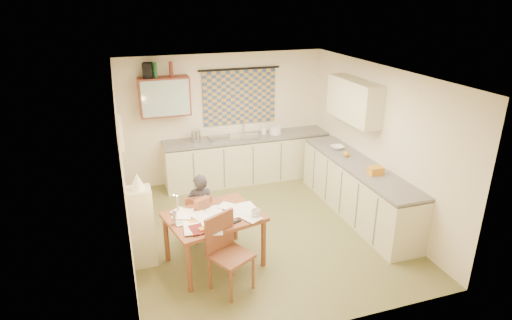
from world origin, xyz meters
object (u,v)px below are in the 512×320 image
object	(u,v)px
counter_back	(248,159)
dining_table	(214,239)
chair_far	(199,227)
counter_right	(357,189)
stove	(392,218)
person	(201,210)
shelf_stand	(142,227)

from	to	relation	value
counter_back	dining_table	world-z (taller)	counter_back
chair_far	counter_right	bearing A→B (deg)	-173.06
stove	person	world-z (taller)	person
counter_back	person	size ratio (longest dim) A/B	2.94
counter_right	person	xyz separation A→B (m)	(-2.68, -0.10, 0.11)
counter_back	counter_right	world-z (taller)	same
counter_back	shelf_stand	bearing A→B (deg)	-134.20
counter_right	dining_table	distance (m)	2.70
dining_table	person	size ratio (longest dim) A/B	1.24
dining_table	shelf_stand	xyz separation A→B (m)	(-0.93, 0.31, 0.19)
counter_right	counter_back	bearing A→B (deg)	124.15
stove	chair_far	size ratio (longest dim) A/B	1.03
counter_back	shelf_stand	xyz separation A→B (m)	(-2.23, -2.29, 0.12)
person	shelf_stand	size ratio (longest dim) A/B	0.98
chair_far	shelf_stand	size ratio (longest dim) A/B	0.74
dining_table	person	bearing A→B (deg)	83.49
counter_right	dining_table	xyz separation A→B (m)	(-2.61, -0.67, -0.07)
dining_table	chair_far	world-z (taller)	chair_far
counter_right	dining_table	bearing A→B (deg)	-165.66
counter_right	shelf_stand	xyz separation A→B (m)	(-3.54, -0.36, 0.12)
counter_back	person	world-z (taller)	person
dining_table	chair_far	size ratio (longest dim) A/B	1.65
shelf_stand	counter_right	bearing A→B (deg)	5.81
dining_table	person	distance (m)	0.60
counter_back	counter_right	bearing A→B (deg)	-55.85
counter_right	shelf_stand	bearing A→B (deg)	-174.19
shelf_stand	counter_back	bearing A→B (deg)	45.80
counter_back	dining_table	distance (m)	2.91
dining_table	shelf_stand	bearing A→B (deg)	148.51
dining_table	chair_far	xyz separation A→B (m)	(-0.11, 0.58, -0.12)
person	counter_right	bearing A→B (deg)	-171.16
counter_back	shelf_stand	world-z (taller)	shelf_stand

